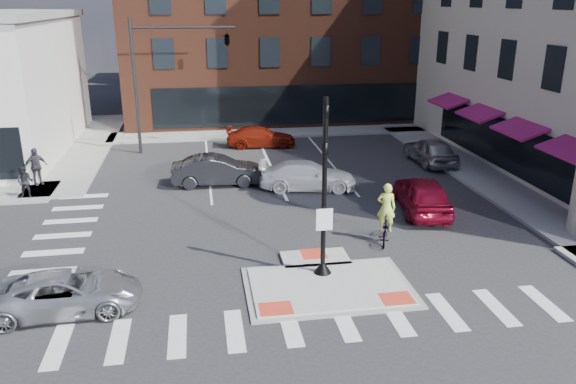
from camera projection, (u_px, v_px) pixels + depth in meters
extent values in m
plane|color=#28282B|center=(325.00, 281.00, 18.77)|extent=(120.00, 120.00, 0.00)
cube|color=gray|center=(328.00, 287.00, 18.29)|extent=(5.40, 3.60, 0.06)
cube|color=#A8A8A3|center=(328.00, 286.00, 18.28)|extent=(5.00, 3.20, 0.12)
cube|color=#A8A8A3|center=(315.00, 259.00, 20.24)|extent=(2.40, 1.40, 0.12)
cube|color=red|center=(276.00, 309.00, 16.85)|extent=(1.00, 0.80, 0.01)
cube|color=red|center=(397.00, 298.00, 17.43)|extent=(1.00, 0.80, 0.01)
cube|color=red|center=(314.00, 254.00, 20.50)|extent=(0.90, 0.90, 0.01)
cube|color=gray|center=(87.00, 146.00, 35.76)|extent=(3.00, 20.00, 0.15)
cube|color=gray|center=(482.00, 176.00, 29.71)|extent=(3.00, 24.00, 0.15)
cube|color=gray|center=(298.00, 132.00, 39.74)|extent=(26.00, 3.00, 0.15)
cube|color=#56291B|center=(277.00, 18.00, 46.67)|extent=(24.00, 18.00, 15.00)
cube|color=black|center=(295.00, 105.00, 40.12)|extent=(20.00, 0.12, 2.80)
cube|color=black|center=(507.00, 145.00, 29.37)|extent=(0.12, 16.00, 2.60)
cube|color=#A81668|center=(571.00, 149.00, 23.22)|extent=(1.46, 3.00, 0.58)
cube|color=#A81668|center=(498.00, 120.00, 28.82)|extent=(1.46, 3.00, 0.58)
cube|color=#A81668|center=(448.00, 101.00, 34.43)|extent=(1.46, 3.00, 0.58)
cube|color=slate|center=(193.00, 36.00, 65.10)|extent=(10.00, 12.00, 10.00)
cube|color=brown|center=(300.00, 25.00, 68.61)|extent=(12.00, 12.00, 12.00)
cone|color=black|center=(323.00, 266.00, 19.03)|extent=(0.60, 0.60, 0.45)
cylinder|color=black|center=(324.00, 187.00, 18.10)|extent=(0.16, 0.16, 5.80)
cube|color=white|center=(324.00, 220.00, 18.35)|extent=(0.55, 0.04, 0.75)
imported|color=black|center=(326.00, 123.00, 17.42)|extent=(0.18, 0.22, 1.10)
imported|color=black|center=(325.00, 160.00, 17.81)|extent=(0.18, 0.22, 1.10)
cylinder|color=black|center=(135.00, 88.00, 33.15)|extent=(0.20, 0.20, 8.00)
cylinder|color=black|center=(183.00, 27.00, 32.50)|extent=(6.00, 0.14, 0.14)
imported|color=black|center=(227.00, 38.00, 33.07)|extent=(0.48, 2.24, 0.90)
imported|color=#ADAFB5|center=(66.00, 292.00, 16.80)|extent=(4.51, 2.27, 1.22)
imported|color=maroon|center=(422.00, 194.00, 24.71)|extent=(2.59, 4.95, 1.61)
imported|color=white|center=(308.00, 176.00, 27.71)|extent=(5.02, 2.69, 1.38)
imported|color=#222327|center=(217.00, 170.00, 28.33)|extent=(4.61, 1.74, 1.50)
imported|color=#A2A5A9|center=(430.00, 151.00, 32.04)|extent=(1.96, 4.50, 1.51)
imported|color=maroon|center=(261.00, 137.00, 35.80)|extent=(4.51, 2.14, 1.27)
imported|color=#3F3F44|center=(385.00, 230.00, 21.67)|extent=(1.32, 2.03, 1.01)
imported|color=#DDF857|center=(386.00, 207.00, 21.38)|extent=(0.82, 0.69, 1.93)
imported|color=black|center=(25.00, 182.00, 26.00)|extent=(0.78, 0.63, 1.54)
imported|color=#332D37|center=(36.00, 166.00, 27.81)|extent=(1.17, 1.01, 1.88)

